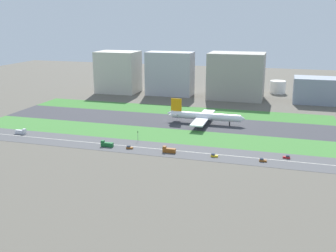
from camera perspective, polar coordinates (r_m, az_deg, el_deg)
name	(u,v)px	position (r m, az deg, el deg)	size (l,w,h in m)	color
ground_plane	(164,121)	(337.00, -0.58, 0.76)	(800.00, 800.00, 0.00)	#5B564C
runway	(164,121)	(336.99, -0.58, 0.77)	(280.00, 46.00, 0.10)	#38383D
grass_median_north	(177,110)	(375.28, 1.24, 2.27)	(280.00, 36.00, 0.10)	#3D7A33
grass_median_south	(148,134)	(299.42, -2.87, -1.11)	(280.00, 36.00, 0.10)	#427F38
highway	(133,147)	(270.79, -5.09, -2.94)	(280.00, 28.00, 0.10)	#4C4C4F
highway_centerline	(133,146)	(270.78, -5.10, -2.93)	(266.00, 0.50, 0.01)	silver
airliner	(204,116)	(327.45, 5.13, 1.39)	(65.00, 56.00, 19.70)	white
truck_2	(21,132)	(318.18, -20.28, -0.77)	(8.40, 2.50, 4.00)	silver
car_3	(263,160)	(248.63, 13.37, -4.77)	(4.40, 1.80, 2.00)	brown
truck_1	(169,150)	(257.43, 0.11, -3.47)	(8.40, 2.50, 4.00)	brown
car_1	(129,147)	(266.22, -5.55, -3.08)	(4.40, 1.80, 2.00)	brown
truck_0	(107,144)	(272.28, -8.75, -2.60)	(8.40, 2.50, 4.00)	#19662D
car_2	(214,156)	(251.47, 6.60, -4.22)	(4.40, 1.80, 2.00)	yellow
car_0	(287,157)	(257.95, 16.62, -4.27)	(4.40, 1.80, 2.00)	#B2191E
traffic_light	(138,135)	(281.42, -4.34, -1.31)	(0.36, 0.50, 7.20)	#4C4C51
terminal_building	(118,72)	(468.58, -7.13, 7.67)	(46.19, 34.99, 47.03)	beige
hangar_building	(170,74)	(447.57, 0.27, 7.49)	(51.19, 24.84, 47.83)	#B2B2B7
office_tower	(236,76)	(433.11, 9.72, 7.07)	(57.74, 39.29, 48.73)	#9E998E
cargo_warehouse	(320,90)	(433.45, 20.91, 4.77)	(51.87, 30.63, 25.92)	gray
fuel_tank_west	(224,84)	(482.16, 7.98, 6.01)	(20.06, 20.06, 16.37)	silver
fuel_tank_centre	(246,85)	(479.18, 11.09, 5.76)	(25.83, 25.83, 15.39)	silver
fuel_tank_east	(278,87)	(477.39, 15.42, 5.40)	(17.57, 17.57, 14.28)	silver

